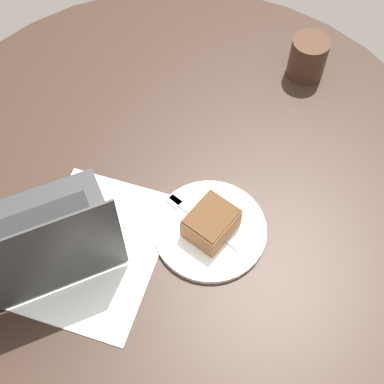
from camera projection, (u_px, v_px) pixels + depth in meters
ground_plane at (182, 303)px, 1.73m from camera, size 12.00×12.00×0.00m
dining_table at (177, 214)px, 1.22m from camera, size 1.15×1.15×0.76m
paper_document at (96, 250)px, 0.99m from camera, size 0.38×0.36×0.00m
plate at (210, 230)px, 1.01m from camera, size 0.21×0.21×0.01m
cake_slice at (211, 223)px, 0.98m from camera, size 0.10×0.09×0.06m
fork at (196, 216)px, 1.02m from camera, size 0.05×0.17×0.00m
coffee_glass at (308, 58)px, 1.19m from camera, size 0.08×0.08×0.10m
laptop at (20, 251)px, 0.95m from camera, size 0.39×0.30×0.23m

